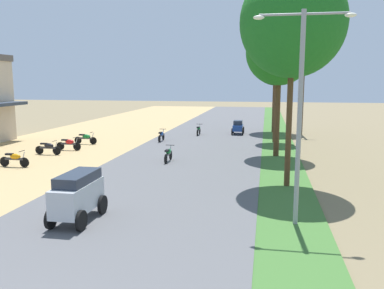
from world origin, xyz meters
The scene contains 16 objects.
parked_motorbike_fourth centered at (-9.14, 15.48, 0.55)m, with size 1.80×0.54×0.94m.
parked_motorbike_fifth centered at (-9.29, 19.34, 0.55)m, with size 1.80×0.54×0.94m.
parked_motorbike_sixth centered at (-8.76, 21.14, 0.55)m, with size 1.80×0.54×0.94m.
parked_motorbike_seventh centered at (-8.79, 23.91, 0.55)m, with size 1.80×0.54×0.94m.
median_tree_nearest centered at (5.75, 14.10, 7.38)m, with size 4.63×4.63×9.76m.
median_tree_second centered at (5.42, 21.64, 6.60)m, with size 4.14×4.14×8.64m.
median_tree_third centered at (5.44, 27.87, 6.92)m, with size 3.22×3.22×8.89m.
median_tree_fourth centered at (5.46, 34.01, 7.10)m, with size 4.71×4.71×9.77m.
streetlamp_near centered at (5.80, 8.98, 4.16)m, with size 3.16×0.20×7.04m.
streetlamp_mid centered at (5.80, 50.40, 4.68)m, with size 3.16×0.20×8.04m.
utility_pole_near centered at (7.90, 32.87, 4.89)m, with size 1.80×0.20×9.40m.
car_van_silver centered at (-1.57, 7.86, 1.02)m, with size 1.19×2.41×1.67m.
car_hatchback_blue centered at (2.25, 31.79, 0.75)m, with size 1.04×2.00×1.23m.
motorbike_ahead_second centered at (-0.96, 18.45, 0.57)m, with size 0.54×1.80×0.94m.
motorbike_ahead_third centered at (-3.47, 26.34, 0.57)m, with size 0.54×1.80×0.94m.
motorbike_ahead_fourth centered at (-1.15, 30.54, 0.57)m, with size 0.54×1.80×0.94m.
Camera 1 is at (4.72, -4.58, 4.88)m, focal length 37.70 mm.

